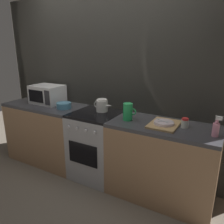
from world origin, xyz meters
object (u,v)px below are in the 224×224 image
Objects in this scene: dish_pile at (164,124)px; spice_jar at (185,123)px; stove_unit at (96,145)px; kettle at (102,105)px; pitcher at (128,112)px; microwave at (47,94)px; mixing_bowl at (64,105)px; spray_bottle at (216,128)px.

dish_pile is 0.22m from spice_jar.
stove_unit is at bearing -178.46° from spice_jar.
kettle is 0.47m from pitcher.
pitcher is (0.48, -0.04, 0.55)m from stove_unit.
kettle is (0.03, 0.11, 0.53)m from stove_unit.
microwave is at bearing 175.35° from pitcher.
pitcher is 1.90× the size of spice_jar.
mixing_bowl is at bearing -176.88° from stove_unit.
kettle is at bearing 2.10° from microwave.
microwave is 0.42m from mixing_bowl.
pitcher is 0.43m from dish_pile.
dish_pile is (1.41, 0.02, -0.02)m from mixing_bowl.
spice_jar is at bearing 6.48° from pitcher.
dish_pile is 1.97× the size of spray_bottle.
kettle is (0.94, 0.03, -0.05)m from microwave.
kettle is at bearing 173.05° from spray_bottle.
spray_bottle reaches higher than kettle.
spray_bottle is (0.31, -0.09, 0.03)m from spice_jar.
microwave is 1.62× the size of kettle.
kettle is at bearing 172.40° from dish_pile.
stove_unit is at bearing 3.12° from mixing_bowl.
spice_jar reaches higher than mixing_bowl.
kettle is 2.71× the size of spice_jar.
mixing_bowl reaches higher than dish_pile.
pitcher is at bearing -18.26° from kettle.
microwave reaches higher than mixing_bowl.
mixing_bowl is (-0.54, -0.13, -0.04)m from kettle.
spray_bottle is at bearing -1.34° from pitcher.
stove_unit is at bearing 179.31° from dish_pile.
pitcher is 0.64m from spice_jar.
microwave reaches higher than kettle.
spice_jar is (1.62, 0.06, 0.01)m from mixing_bowl.
dish_pile is at bearing 0.68° from mixing_bowl.
pitcher is at bearing -0.83° from mixing_bowl.
spice_jar is 0.52× the size of spray_bottle.
stove_unit is 0.71m from mixing_bowl.
microwave reaches higher than pitcher.
spray_bottle is (0.52, -0.05, 0.06)m from dish_pile.
microwave is 4.38× the size of spice_jar.
mixing_bowl is at bearing -13.82° from microwave.
microwave is 1.81m from dish_pile.
microwave reaches higher than spice_jar.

